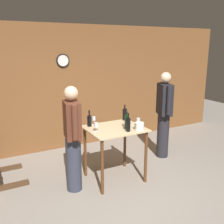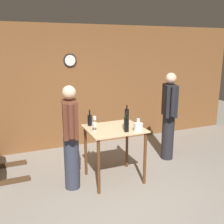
{
  "view_description": "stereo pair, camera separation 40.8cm",
  "coord_description": "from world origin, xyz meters",
  "px_view_note": "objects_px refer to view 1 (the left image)",
  "views": [
    {
      "loc": [
        -1.8,
        -2.9,
        2.25
      ],
      "look_at": [
        0.19,
        0.83,
        1.18
      ],
      "focal_mm": 42.0,
      "sensor_mm": 36.0,
      "label": 1
    },
    {
      "loc": [
        -1.43,
        -3.07,
        2.25
      ],
      "look_at": [
        0.19,
        0.83,
        1.18
      ],
      "focal_mm": 42.0,
      "sensor_mm": 36.0,
      "label": 2
    }
  ],
  "objects_px": {
    "wine_glass_near_center": "(94,119)",
    "wine_bottle_far_left": "(89,120)",
    "ice_bucket": "(139,126)",
    "person_host": "(164,113)",
    "wine_glass_near_left": "(96,125)",
    "wine_bottle_center": "(127,122)",
    "wine_bottle_right": "(125,114)",
    "wine_bottle_left": "(128,124)",
    "person_visitor_with_scarf": "(73,137)",
    "wine_glass_near_right": "(138,120)"
  },
  "relations": [
    {
      "from": "wine_glass_near_left",
      "to": "ice_bucket",
      "type": "relative_size",
      "value": 0.98
    },
    {
      "from": "wine_bottle_center",
      "to": "ice_bucket",
      "type": "relative_size",
      "value": 1.97
    },
    {
      "from": "wine_bottle_center",
      "to": "wine_glass_near_right",
      "type": "bearing_deg",
      "value": -2.81
    },
    {
      "from": "wine_glass_near_center",
      "to": "person_visitor_with_scarf",
      "type": "distance_m",
      "value": 0.62
    },
    {
      "from": "wine_glass_near_left",
      "to": "person_host",
      "type": "relative_size",
      "value": 0.08
    },
    {
      "from": "wine_glass_near_center",
      "to": "wine_glass_near_right",
      "type": "distance_m",
      "value": 0.76
    },
    {
      "from": "wine_glass_near_left",
      "to": "wine_glass_near_right",
      "type": "height_order",
      "value": "wine_glass_near_right"
    },
    {
      "from": "wine_bottle_right",
      "to": "wine_glass_near_left",
      "type": "relative_size",
      "value": 1.99
    },
    {
      "from": "ice_bucket",
      "to": "person_host",
      "type": "xyz_separation_m",
      "value": [
        1.03,
        0.65,
        -0.06
      ]
    },
    {
      "from": "wine_glass_near_left",
      "to": "wine_bottle_center",
      "type": "bearing_deg",
      "value": -10.6
    },
    {
      "from": "wine_bottle_center",
      "to": "wine_bottle_right",
      "type": "bearing_deg",
      "value": 62.84
    },
    {
      "from": "wine_bottle_far_left",
      "to": "wine_glass_near_left",
      "type": "height_order",
      "value": "wine_bottle_far_left"
    },
    {
      "from": "wine_bottle_center",
      "to": "wine_glass_near_left",
      "type": "relative_size",
      "value": 2.01
    },
    {
      "from": "wine_bottle_center",
      "to": "wine_glass_near_right",
      "type": "height_order",
      "value": "wine_bottle_center"
    },
    {
      "from": "wine_bottle_far_left",
      "to": "wine_bottle_center",
      "type": "xyz_separation_m",
      "value": [
        0.49,
        -0.4,
        0.01
      ]
    },
    {
      "from": "ice_bucket",
      "to": "person_host",
      "type": "distance_m",
      "value": 1.23
    },
    {
      "from": "wine_bottle_far_left",
      "to": "wine_bottle_center",
      "type": "distance_m",
      "value": 0.63
    },
    {
      "from": "wine_bottle_center",
      "to": "wine_glass_near_center",
      "type": "distance_m",
      "value": 0.59
    },
    {
      "from": "wine_glass_near_center",
      "to": "wine_glass_near_right",
      "type": "bearing_deg",
      "value": -36.86
    },
    {
      "from": "wine_bottle_far_left",
      "to": "person_visitor_with_scarf",
      "type": "bearing_deg",
      "value": -144.73
    },
    {
      "from": "wine_glass_near_center",
      "to": "person_host",
      "type": "bearing_deg",
      "value": 1.64
    },
    {
      "from": "wine_glass_near_center",
      "to": "ice_bucket",
      "type": "height_order",
      "value": "wine_glass_near_center"
    },
    {
      "from": "ice_bucket",
      "to": "person_visitor_with_scarf",
      "type": "height_order",
      "value": "person_visitor_with_scarf"
    },
    {
      "from": "wine_bottle_left",
      "to": "person_host",
      "type": "bearing_deg",
      "value": 26.99
    },
    {
      "from": "person_host",
      "to": "person_visitor_with_scarf",
      "type": "distance_m",
      "value": 2.11
    },
    {
      "from": "person_visitor_with_scarf",
      "to": "wine_glass_near_center",
      "type": "bearing_deg",
      "value": 33.37
    },
    {
      "from": "wine_glass_near_center",
      "to": "person_visitor_with_scarf",
      "type": "bearing_deg",
      "value": -146.63
    },
    {
      "from": "wine_bottle_far_left",
      "to": "wine_bottle_left",
      "type": "xyz_separation_m",
      "value": [
        0.44,
        -0.53,
        0.01
      ]
    },
    {
      "from": "wine_glass_near_center",
      "to": "ice_bucket",
      "type": "xyz_separation_m",
      "value": [
        0.53,
        -0.61,
        -0.04
      ]
    },
    {
      "from": "wine_bottle_far_left",
      "to": "ice_bucket",
      "type": "relative_size",
      "value": 1.87
    },
    {
      "from": "wine_glass_near_left",
      "to": "person_visitor_with_scarf",
      "type": "height_order",
      "value": "person_visitor_with_scarf"
    },
    {
      "from": "wine_glass_near_left",
      "to": "wine_glass_near_right",
      "type": "relative_size",
      "value": 0.95
    },
    {
      "from": "wine_glass_near_right",
      "to": "wine_bottle_far_left",
      "type": "bearing_deg",
      "value": 150.16
    },
    {
      "from": "wine_bottle_far_left",
      "to": "person_host",
      "type": "relative_size",
      "value": 0.16
    },
    {
      "from": "wine_glass_near_left",
      "to": "person_host",
      "type": "xyz_separation_m",
      "value": [
        1.68,
        0.4,
        -0.1
      ]
    },
    {
      "from": "wine_bottle_right",
      "to": "wine_glass_near_left",
      "type": "xyz_separation_m",
      "value": [
        -0.73,
        -0.35,
        -0.01
      ]
    },
    {
      "from": "wine_bottle_right",
      "to": "wine_glass_near_right",
      "type": "bearing_deg",
      "value": -90.93
    },
    {
      "from": "wine_bottle_center",
      "to": "wine_glass_near_right",
      "type": "distance_m",
      "value": 0.22
    },
    {
      "from": "wine_bottle_left",
      "to": "wine_bottle_right",
      "type": "bearing_deg",
      "value": 64.13
    },
    {
      "from": "wine_glass_near_center",
      "to": "ice_bucket",
      "type": "distance_m",
      "value": 0.81
    },
    {
      "from": "wine_bottle_left",
      "to": "wine_bottle_center",
      "type": "xyz_separation_m",
      "value": [
        0.05,
        0.14,
        -0.0
      ]
    },
    {
      "from": "ice_bucket",
      "to": "wine_glass_near_right",
      "type": "bearing_deg",
      "value": 62.84
    },
    {
      "from": "wine_bottle_left",
      "to": "wine_bottle_right",
      "type": "height_order",
      "value": "wine_bottle_left"
    },
    {
      "from": "wine_glass_near_center",
      "to": "wine_bottle_far_left",
      "type": "bearing_deg",
      "value": -154.95
    },
    {
      "from": "wine_bottle_center",
      "to": "wine_glass_near_center",
      "type": "relative_size",
      "value": 2.01
    },
    {
      "from": "wine_glass_near_right",
      "to": "person_visitor_with_scarf",
      "type": "bearing_deg",
      "value": 173.73
    },
    {
      "from": "wine_bottle_left",
      "to": "person_visitor_with_scarf",
      "type": "bearing_deg",
      "value": 163.6
    },
    {
      "from": "wine_bottle_center",
      "to": "person_visitor_with_scarf",
      "type": "distance_m",
      "value": 0.92
    },
    {
      "from": "wine_bottle_left",
      "to": "wine_glass_near_right",
      "type": "xyz_separation_m",
      "value": [
        0.27,
        0.13,
        -0.01
      ]
    },
    {
      "from": "wine_bottle_left",
      "to": "person_visitor_with_scarf",
      "type": "xyz_separation_m",
      "value": [
        -0.84,
        0.25,
        -0.15
      ]
    }
  ]
}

